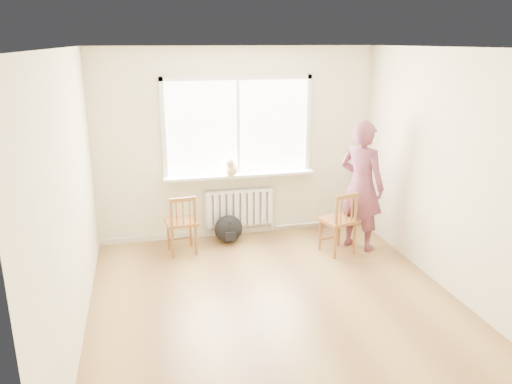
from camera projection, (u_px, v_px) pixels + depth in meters
floor at (279, 308)px, 5.38m from camera, size 4.50×4.50×0.00m
ceiling at (283, 48)px, 4.59m from camera, size 4.50×4.50×0.00m
back_wall at (238, 144)px, 7.08m from camera, size 4.00×0.01×2.70m
window at (238, 123)px, 6.97m from camera, size 2.12×0.05×1.42m
windowsill at (239, 175)px, 7.10m from camera, size 2.15×0.22×0.04m
radiator at (239, 207)px, 7.26m from camera, size 1.00×0.12×0.55m
heating_pipe at (319, 223)px, 7.67m from camera, size 1.40×0.04×0.04m
baseboard at (239, 231)px, 7.45m from camera, size 4.00×0.03×0.08m
chair_left at (182, 224)px, 6.64m from camera, size 0.45×0.44×0.83m
chair_right at (340, 223)px, 6.65m from camera, size 0.53×0.51×0.86m
person at (361, 186)px, 6.71m from camera, size 0.72×0.77×1.77m
cat at (231, 168)px, 6.95m from camera, size 0.26×0.42×0.29m
backpack at (228, 229)px, 7.08m from camera, size 0.45×0.38×0.40m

